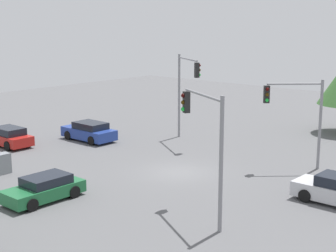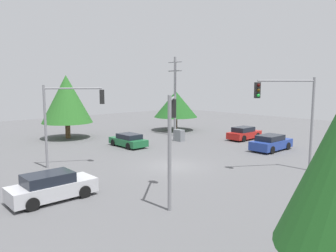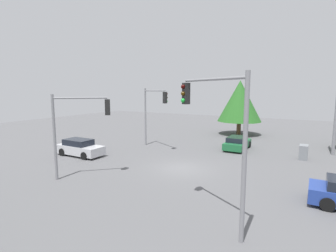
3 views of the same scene
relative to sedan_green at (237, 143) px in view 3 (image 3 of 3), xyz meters
The scene contains 8 objects.
ground_plane 8.62m from the sedan_green, 166.86° to the left, with size 80.00×80.00×0.00m, color #5B5B5E.
sedan_green is the anchor object (origin of this frame).
sedan_silver 14.95m from the sedan_green, 129.09° to the left, with size 1.90×4.44×1.47m.
traffic_signal_main 15.62m from the sedan_green, 153.04° to the left, with size 2.65×2.76×5.57m.
traffic_signal_cross 15.76m from the sedan_green, 168.88° to the right, with size 2.52×3.79×6.53m.
traffic_signal_aux 9.10m from the sedan_green, 114.53° to the left, with size 2.25×3.84×6.01m.
electrical_cabinet 5.96m from the sedan_green, 99.98° to the right, with size 1.11×0.66×1.23m, color gray.
tree_right 9.71m from the sedan_green, 13.70° to the left, with size 5.57×5.57×7.05m.
Camera 3 is at (-17.09, -8.48, 5.85)m, focal length 28.00 mm.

